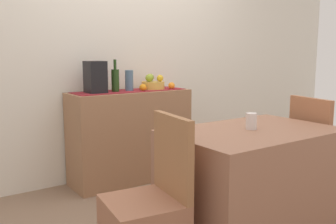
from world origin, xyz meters
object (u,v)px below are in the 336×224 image
(wine_bottle, at_px, (115,80))
(chair_by_corner, at_px, (322,176))
(dining_table, at_px, (251,184))
(coffee_maker, at_px, (95,77))
(sideboard_console, at_px, (131,136))
(ceramic_vase, at_px, (129,81))
(coffee_cup, at_px, (251,121))
(fruit_bowl, at_px, (153,85))

(wine_bottle, relative_size, chair_by_corner, 0.33)
(dining_table, height_order, chair_by_corner, chair_by_corner)
(coffee_maker, height_order, dining_table, coffee_maker)
(dining_table, bearing_deg, chair_by_corner, 0.21)
(dining_table, bearing_deg, sideboard_console, 93.47)
(ceramic_vase, height_order, dining_table, ceramic_vase)
(chair_by_corner, bearing_deg, coffee_maker, 130.45)
(coffee_cup, bearing_deg, dining_table, -88.32)
(coffee_cup, xyz_separation_m, chair_by_corner, (0.82, -0.01, -0.53))
(wine_bottle, xyz_separation_m, dining_table, (0.24, -1.48, -0.62))
(fruit_bowl, relative_size, dining_table, 0.20)
(dining_table, relative_size, coffee_cup, 10.36)
(sideboard_console, height_order, ceramic_vase, ceramic_vase)
(chair_by_corner, bearing_deg, sideboard_console, 121.66)
(wine_bottle, distance_m, coffee_maker, 0.20)
(coffee_maker, bearing_deg, chair_by_corner, -49.55)
(coffee_cup, bearing_deg, ceramic_vase, 93.69)
(wine_bottle, bearing_deg, fruit_bowl, 0.00)
(fruit_bowl, relative_size, chair_by_corner, 0.25)
(coffee_maker, distance_m, dining_table, 1.67)
(coffee_maker, bearing_deg, ceramic_vase, 0.00)
(wine_bottle, bearing_deg, sideboard_console, 0.00)
(coffee_maker, height_order, coffee_cup, coffee_maker)
(sideboard_console, bearing_deg, wine_bottle, 180.00)
(wine_bottle, xyz_separation_m, chair_by_corner, (1.06, -1.47, -0.72))
(sideboard_console, distance_m, fruit_bowl, 0.55)
(sideboard_console, relative_size, coffee_cup, 10.83)
(fruit_bowl, xyz_separation_m, ceramic_vase, (-0.27, 0.00, 0.06))
(wine_bottle, bearing_deg, coffee_maker, 180.00)
(ceramic_vase, distance_m, dining_table, 1.60)
(sideboard_console, height_order, fruit_bowl, fruit_bowl)
(coffee_cup, bearing_deg, fruit_bowl, 83.27)
(coffee_cup, bearing_deg, chair_by_corner, -0.77)
(dining_table, relative_size, chair_by_corner, 1.23)
(coffee_maker, bearing_deg, dining_table, -73.50)
(ceramic_vase, bearing_deg, sideboard_console, 0.00)
(coffee_maker, xyz_separation_m, coffee_cup, (0.44, -1.46, -0.22))
(wine_bottle, distance_m, coffee_cup, 1.49)
(wine_bottle, xyz_separation_m, coffee_maker, (-0.20, 0.00, 0.03))
(sideboard_console, distance_m, ceramic_vase, 0.54)
(coffee_cup, height_order, chair_by_corner, chair_by_corner)
(sideboard_console, height_order, chair_by_corner, chair_by_corner)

